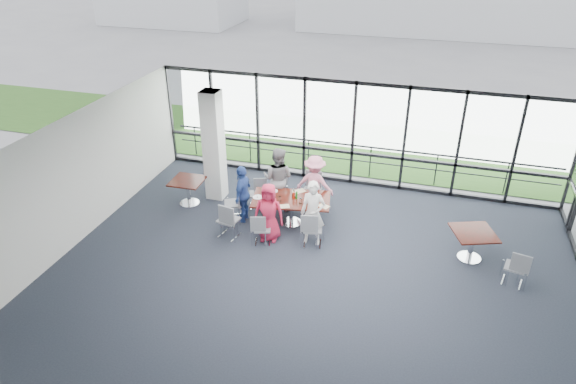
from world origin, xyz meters
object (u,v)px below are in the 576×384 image
(diner_near_right, at_px, (313,213))
(chair_spare_lb, at_px, (256,194))
(chair_main_fl, at_px, (275,189))
(chair_main_fr, at_px, (312,191))
(side_table_left, at_px, (188,184))
(diner_end, at_px, (243,194))
(chair_spare_la, at_px, (229,220))
(chair_spare_r, at_px, (515,267))
(diner_near_left, at_px, (269,212))
(chair_main_nl, at_px, (263,229))
(structural_column, at_px, (214,146))
(chair_main_end, at_px, (233,203))
(side_table_right, at_px, (473,236))
(chair_main_nr, at_px, (313,229))
(diner_far_right, at_px, (315,184))
(main_table, at_px, (291,202))
(diner_far_left, at_px, (278,178))

(diner_near_right, bearing_deg, chair_spare_lb, 143.60)
(chair_main_fl, xyz_separation_m, chair_main_fr, (1.02, 0.16, 0.00))
(side_table_left, height_order, diner_end, diner_end)
(chair_spare_la, bearing_deg, chair_spare_r, 12.18)
(chair_main_fl, bearing_deg, side_table_left, -0.28)
(diner_near_left, bearing_deg, chair_main_nl, -121.99)
(chair_main_fr, distance_m, chair_spare_la, 2.67)
(chair_main_nl, distance_m, chair_spare_r, 5.91)
(structural_column, height_order, diner_end, structural_column)
(structural_column, xyz_separation_m, chair_main_end, (0.95, -1.06, -1.12))
(diner_end, relative_size, chair_spare_r, 1.82)
(diner_near_left, relative_size, chair_spare_lb, 1.93)
(chair_spare_r, bearing_deg, chair_main_fl, 176.30)
(side_table_right, distance_m, chair_spare_la, 5.98)
(diner_near_right, xyz_separation_m, chair_main_nl, (-1.20, -0.37, -0.44))
(chair_main_end, relative_size, chair_spare_lb, 1.20)
(diner_near_left, xyz_separation_m, chair_spare_lb, (-0.86, 1.46, -0.38))
(chair_main_fl, height_order, chair_spare_r, chair_main_fl)
(diner_near_right, relative_size, chair_main_fl, 1.74)
(chair_main_end, xyz_separation_m, chair_spare_lb, (0.37, 0.80, -0.08))
(diner_near_left, bearing_deg, diner_near_right, 1.63)
(diner_near_left, distance_m, diner_end, 1.19)
(side_table_left, relative_size, chair_main_nr, 0.99)
(diner_far_right, xyz_separation_m, chair_spare_la, (-1.76, -1.95, -0.33))
(side_table_right, xyz_separation_m, chair_main_nr, (-3.78, -0.50, -0.18))
(structural_column, relative_size, chair_spare_la, 3.30)
(diner_end, bearing_deg, chair_spare_la, -5.13)
(main_table, relative_size, chair_main_fl, 2.24)
(chair_main_fl, bearing_deg, chair_main_nr, 115.18)
(diner_far_right, bearing_deg, chair_main_nr, 107.03)
(side_table_left, bearing_deg, chair_main_end, -15.17)
(chair_main_nl, relative_size, chair_spare_r, 0.93)
(diner_near_left, xyz_separation_m, chair_main_end, (-1.23, 0.66, -0.30))
(main_table, xyz_separation_m, chair_spare_r, (5.48, -1.05, -0.19))
(structural_column, distance_m, chair_spare_r, 8.29)
(chair_main_end, height_order, chair_spare_la, chair_spare_la)
(diner_far_right, relative_size, chair_main_fr, 1.65)
(diner_far_right, xyz_separation_m, chair_main_end, (-1.97, -1.12, -0.33))
(diner_far_right, height_order, chair_spare_r, diner_far_right)
(side_table_right, bearing_deg, diner_far_left, 168.45)
(side_table_right, bearing_deg, chair_main_fr, 162.25)
(main_table, height_order, chair_spare_la, chair_spare_la)
(main_table, bearing_deg, side_table_right, -14.43)
(diner_far_left, bearing_deg, chair_main_nr, 134.50)
(side_table_right, relative_size, diner_far_right, 0.75)
(diner_far_left, height_order, chair_main_fr, diner_far_left)
(chair_main_nl, bearing_deg, chair_spare_lb, 98.68)
(diner_near_right, xyz_separation_m, diner_far_right, (-0.36, 1.62, -0.03))
(chair_main_fr, height_order, chair_spare_la, chair_main_fr)
(structural_column, bearing_deg, chair_spare_lb, -10.90)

